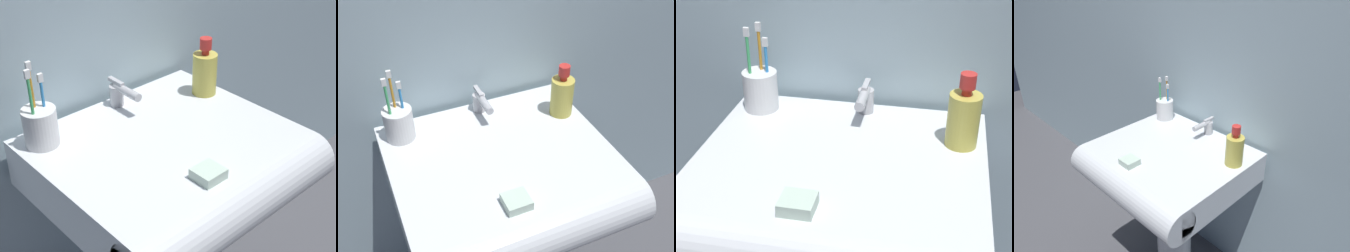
# 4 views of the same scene
# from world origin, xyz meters

# --- Properties ---
(sink_basin) EXTENTS (0.58, 0.54, 0.13)m
(sink_basin) POSITION_xyz_m (0.00, -0.05, 0.66)
(sink_basin) COLOR white
(sink_basin) RESTS_ON sink_pedestal
(faucet) EXTENTS (0.04, 0.12, 0.07)m
(faucet) POSITION_xyz_m (0.02, 0.18, 0.76)
(faucet) COLOR #B7B7BC
(faucet) RESTS_ON sink_basin
(toothbrush_cup) EXTENTS (0.08, 0.08, 0.20)m
(toothbrush_cup) POSITION_xyz_m (-0.23, 0.16, 0.77)
(toothbrush_cup) COLOR white
(toothbrush_cup) RESTS_ON sink_basin
(soap_bottle) EXTENTS (0.07, 0.07, 0.16)m
(soap_bottle) POSITION_xyz_m (0.24, 0.09, 0.78)
(soap_bottle) COLOR gold
(soap_bottle) RESTS_ON sink_basin
(bar_soap) EXTENTS (0.06, 0.06, 0.02)m
(bar_soap) POSITION_xyz_m (-0.04, -0.19, 0.73)
(bar_soap) COLOR silver
(bar_soap) RESTS_ON sink_basin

